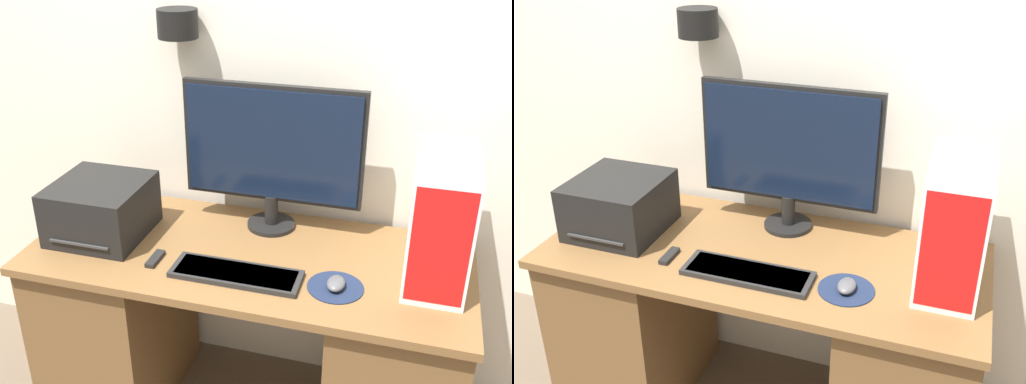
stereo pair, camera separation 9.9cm
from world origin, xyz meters
TOP-DOWN VIEW (x-y plane):
  - wall_back at (-0.00, 0.73)m, footprint 6.40×0.20m
  - desk at (0.00, 0.34)m, footprint 1.57×0.67m
  - monitor at (0.03, 0.55)m, footprint 0.67×0.18m
  - keyboard at (0.01, 0.18)m, footprint 0.44×0.14m
  - mousepad at (0.34, 0.21)m, footprint 0.18×0.18m
  - mouse at (0.34, 0.20)m, footprint 0.06×0.09m
  - computer_tower at (0.64, 0.37)m, footprint 0.19×0.39m
  - printer at (-0.56, 0.32)m, footprint 0.33×0.35m
  - remote_control at (-0.29, 0.19)m, footprint 0.03×0.10m

SIDE VIEW (x-z plane):
  - desk at x=0.00m, z-range 0.01..0.79m
  - mousepad at x=0.34m, z-range 0.78..0.79m
  - remote_control at x=-0.29m, z-range 0.78..0.80m
  - keyboard at x=0.01m, z-range 0.78..0.80m
  - mouse at x=0.34m, z-range 0.79..0.82m
  - printer at x=-0.56m, z-range 0.78..0.99m
  - computer_tower at x=0.64m, z-range 0.78..1.21m
  - monitor at x=0.03m, z-range 0.82..1.38m
  - wall_back at x=0.00m, z-range 0.00..2.70m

